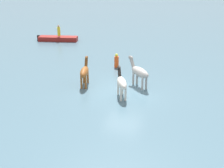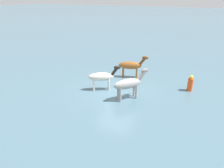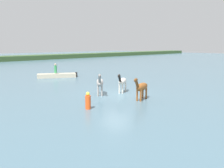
# 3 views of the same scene
# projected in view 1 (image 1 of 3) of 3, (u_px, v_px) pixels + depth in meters

# --- Properties ---
(ground_plane) EXTENTS (199.74, 199.74, 0.00)m
(ground_plane) POSITION_uv_depth(u_px,v_px,m) (123.00, 91.00, 20.62)
(ground_plane) COLOR #476675
(horse_mid_herd) EXTENTS (2.31, 1.01, 1.80)m
(horse_mid_herd) POSITION_uv_depth(u_px,v_px,m) (85.00, 72.00, 21.23)
(horse_mid_herd) COLOR brown
(horse_mid_herd) RESTS_ON ground_plane
(horse_chestnut_trailing) EXTENTS (2.14, 1.37, 1.74)m
(horse_chestnut_trailing) POSITION_uv_depth(u_px,v_px,m) (122.00, 83.00, 19.34)
(horse_chestnut_trailing) COLOR silver
(horse_chestnut_trailing) RESTS_ON ground_plane
(horse_lead) EXTENTS (1.92, 2.06, 1.90)m
(horse_lead) POSITION_uv_depth(u_px,v_px,m) (139.00, 72.00, 21.00)
(horse_lead) COLOR #9E9993
(horse_lead) RESTS_ON ground_plane
(boat_launch_far) EXTENTS (2.19, 4.46, 0.73)m
(boat_launch_far) POSITION_uv_depth(u_px,v_px,m) (58.00, 39.00, 34.03)
(boat_launch_far) COLOR maroon
(boat_launch_far) RESTS_ON ground_plane
(person_boatman_standing) EXTENTS (0.32, 0.32, 1.19)m
(person_boatman_standing) POSITION_uv_depth(u_px,v_px,m) (59.00, 31.00, 33.60)
(person_boatman_standing) COLOR yellow
(person_boatman_standing) RESTS_ON boat_launch_far
(buoy_channel_marker) EXTENTS (0.36, 0.36, 1.14)m
(buoy_channel_marker) POSITION_uv_depth(u_px,v_px,m) (117.00, 61.00, 25.16)
(buoy_channel_marker) COLOR #E54C19
(buoy_channel_marker) RESTS_ON ground_plane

